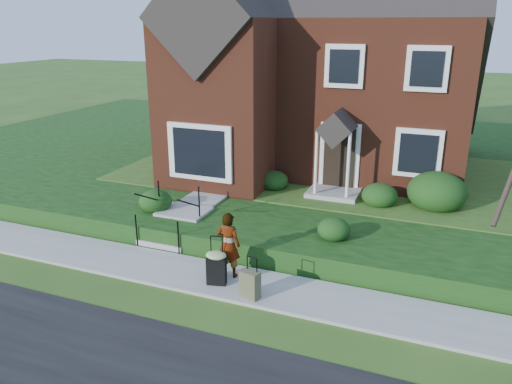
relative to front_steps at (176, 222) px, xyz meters
The scene contains 10 objects.
ground 3.14m from the front_steps, 36.42° to the right, with size 120.00×120.00×0.00m, color #2D5119.
sidewalk 3.14m from the front_steps, 36.42° to the right, with size 60.00×1.60×0.08m, color #9E9B93.
terrace 11.15m from the front_steps, 54.33° to the left, with size 44.00×20.00×0.60m, color #10380F.
walkway 3.16m from the front_steps, 90.00° to the left, with size 1.20×6.00×0.06m, color #9E9B93.
main_house 9.41m from the front_steps, 73.56° to the left, with size 10.40×10.20×9.40m.
front_steps is the anchor object (origin of this frame).
foundation_shrubs 5.08m from the front_steps, 37.38° to the left, with size 9.70×4.66×1.21m.
woman 2.92m from the front_steps, 34.18° to the right, with size 0.59×0.39×1.61m, color #999999.
suitcase_black 3.11m from the front_steps, 42.38° to the right, with size 0.57×0.50×1.18m.
suitcase_olive 4.02m from the front_steps, 36.15° to the right, with size 0.49×0.35×0.96m.
Camera 1 is at (4.47, -9.51, 5.85)m, focal length 35.00 mm.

